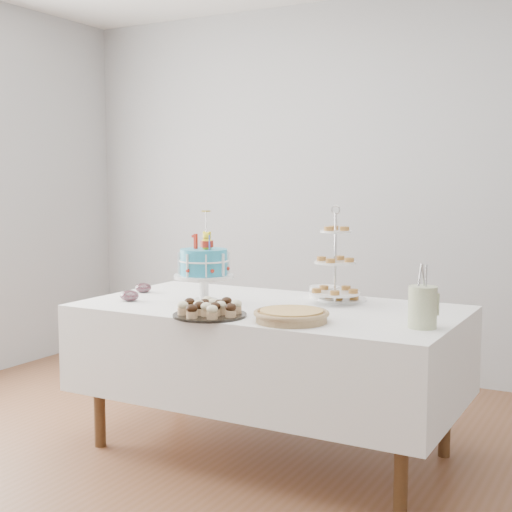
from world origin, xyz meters
The scene contains 12 objects.
floor centered at (0.00, 0.00, 0.00)m, with size 5.00×5.00×0.00m, color brown.
walls centered at (0.00, 0.00, 1.35)m, with size 5.04×4.04×2.70m.
table centered at (0.00, 0.30, 0.54)m, with size 1.92×1.02×0.77m.
birthday_cake centered at (-0.34, 0.22, 0.90)m, with size 0.31×0.31×0.48m.
cupcake_tray centered at (-0.11, -0.09, 0.81)m, with size 0.35×0.35×0.08m.
pie centered at (0.28, -0.03, 0.80)m, with size 0.34×0.34×0.05m.
tiered_stand centered at (0.27, 0.51, 0.98)m, with size 0.26×0.26×0.51m.
plate_stack centered at (0.16, 0.65, 0.80)m, with size 0.17×0.17×0.06m.
pastry_plate centered at (0.27, 0.63, 0.79)m, with size 0.26×0.26×0.04m.
jam_bowl_a centered at (-0.72, 0.07, 0.80)m, with size 0.10×0.10×0.06m.
jam_bowl_b centered at (-0.84, 0.34, 0.80)m, with size 0.09×0.09×0.06m.
utensil_pitcher centered at (0.84, 0.13, 0.87)m, with size 0.13×0.12×0.28m.
Camera 1 is at (1.67, -2.89, 1.40)m, focal length 50.00 mm.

